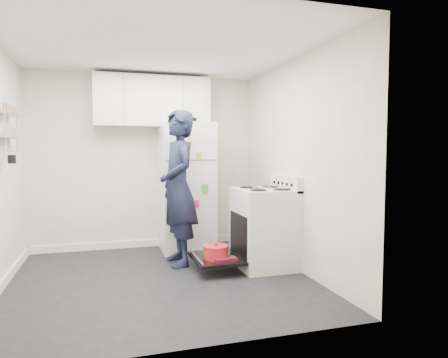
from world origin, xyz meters
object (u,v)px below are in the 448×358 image
object	(u,v)px
electric_range	(263,228)
person	(178,188)
open_oven_door	(216,255)
refrigerator	(186,186)

from	to	relation	value
electric_range	person	world-z (taller)	person
open_oven_door	person	distance (m)	0.95
electric_range	refrigerator	world-z (taller)	refrigerator
electric_range	open_oven_door	distance (m)	0.66
open_oven_door	person	xyz separation A→B (m)	(-0.36, 0.43, 0.76)
electric_range	person	xyz separation A→B (m)	(-0.96, 0.41, 0.49)
electric_range	open_oven_door	size ratio (longest dim) A/B	1.57
electric_range	refrigerator	bearing A→B (deg)	123.35
open_oven_door	person	world-z (taller)	person
refrigerator	open_oven_door	bearing A→B (deg)	-83.72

